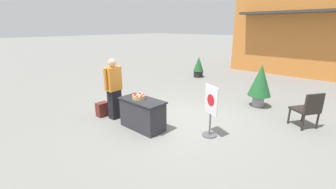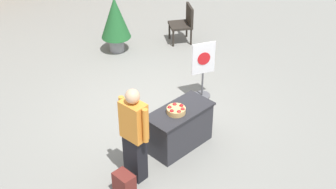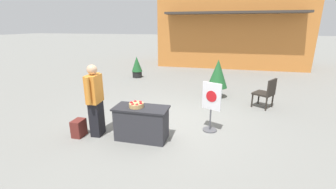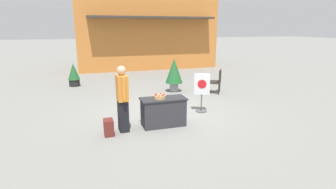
# 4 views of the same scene
# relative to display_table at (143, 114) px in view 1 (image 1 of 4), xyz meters

# --- Properties ---
(ground_plane) EXTENTS (120.00, 120.00, 0.00)m
(ground_plane) POSITION_rel_display_table_xyz_m (0.39, 1.14, -0.40)
(ground_plane) COLOR slate
(storefront_building) EXTENTS (9.08, 4.66, 5.28)m
(storefront_building) POSITION_rel_display_table_xyz_m (2.15, 11.48, 2.24)
(storefront_building) COLOR #C67533
(storefront_building) RESTS_ON ground_plane
(display_table) EXTENTS (1.26, 0.61, 0.79)m
(display_table) POSITION_rel_display_table_xyz_m (0.00, 0.00, 0.00)
(display_table) COLOR #2D2D33
(display_table) RESTS_ON ground_plane
(apple_basket) EXTENTS (0.34, 0.34, 0.13)m
(apple_basket) POSITION_rel_display_table_xyz_m (-0.11, -0.02, 0.45)
(apple_basket) COLOR tan
(apple_basket) RESTS_ON display_table
(person_visitor) EXTENTS (0.29, 0.61, 1.75)m
(person_visitor) POSITION_rel_display_table_xyz_m (-1.13, -0.07, 0.50)
(person_visitor) COLOR black
(person_visitor) RESTS_ON ground_plane
(backpack) EXTENTS (0.24, 0.34, 0.42)m
(backpack) POSITION_rel_display_table_xyz_m (-1.54, -0.25, -0.19)
(backpack) COLOR maroon
(backpack) RESTS_ON ground_plane
(poster_board) EXTENTS (0.47, 0.36, 1.27)m
(poster_board) POSITION_rel_display_table_xyz_m (1.55, 0.82, 0.27)
(poster_board) COLOR #4C4C51
(poster_board) RESTS_ON ground_plane
(patio_chair) EXTENTS (0.76, 0.76, 0.98)m
(patio_chair) POSITION_rel_display_table_xyz_m (3.20, 2.93, 0.15)
(patio_chair) COLOR #28231E
(patio_chair) RESTS_ON ground_plane
(potted_plant_near_left) EXTENTS (0.54, 0.54, 1.07)m
(potted_plant_near_left) POSITION_rel_display_table_xyz_m (-2.52, 6.19, 0.16)
(potted_plant_near_left) COLOR black
(potted_plant_near_left) RESTS_ON ground_plane
(potted_plant_near_right) EXTENTS (0.74, 0.74, 1.42)m
(potted_plant_near_right) POSITION_rel_display_table_xyz_m (1.61, 3.75, 0.44)
(potted_plant_near_right) COLOR gray
(potted_plant_near_right) RESTS_ON ground_plane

